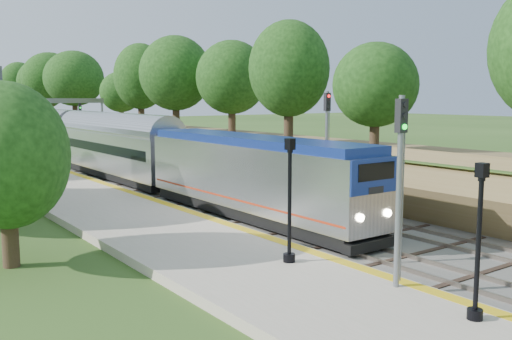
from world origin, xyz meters
TOP-DOWN VIEW (x-y plane):
  - trackbed at (2.00, 60.00)m, footprint 9.50×170.00m
  - platform at (-5.20, 16.00)m, footprint 6.40×68.00m
  - yellow_stripe at (-2.35, 16.00)m, footprint 0.55×68.00m
  - embankment at (10.35, 60.00)m, footprint 10.64×170.00m
  - signal_gantry at (2.47, 54.99)m, footprint 8.40×0.38m
  - trees_behind_platform at (-11.17, 20.67)m, footprint 7.82×53.32m
  - train at (0.00, 54.62)m, footprint 2.80×93.19m
  - lamppost_mid at (-3.28, 2.32)m, footprint 0.42×0.42m
  - lamppost_far at (-3.93, 9.49)m, footprint 0.45×0.45m
  - signal_platform at (-2.90, 5.38)m, footprint 0.35×0.28m
  - signal_farside at (6.20, 18.46)m, footprint 0.36×0.29m

SIDE VIEW (x-z plane):
  - trackbed at x=2.00m, z-range -0.07..0.21m
  - platform at x=-5.20m, z-range 0.00..0.38m
  - yellow_stripe at x=-2.35m, z-range 0.38..0.39m
  - embankment at x=10.35m, z-range -3.89..7.80m
  - train at x=0.00m, z-range 0.08..4.19m
  - lamppost_mid at x=-3.28m, z-range 0.15..4.43m
  - lamppost_far at x=-3.93m, z-range 0.14..4.66m
  - signal_platform at x=-2.90m, z-range 1.07..7.12m
  - signal_farside at x=6.20m, z-range 0.85..7.44m
  - trees_behind_platform at x=-11.17m, z-range 0.93..8.14m
  - signal_gantry at x=2.47m, z-range 1.72..7.92m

